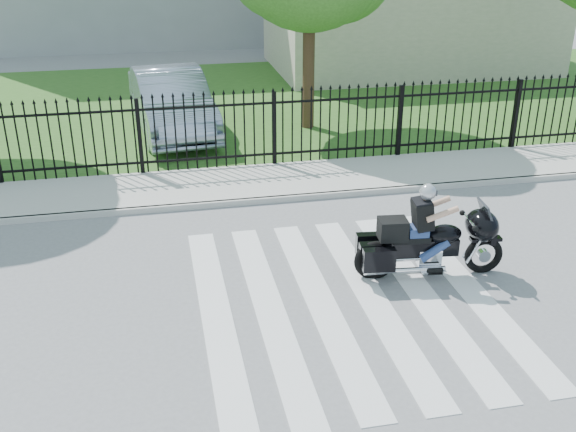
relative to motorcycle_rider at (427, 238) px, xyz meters
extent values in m
plane|color=slate|center=(-1.46, -0.52, -0.67)|extent=(120.00, 120.00, 0.00)
cube|color=#ADAAA3|center=(-1.46, 4.48, -0.61)|extent=(40.00, 2.00, 0.12)
cube|color=#ADAAA3|center=(-1.46, 3.48, -0.61)|extent=(40.00, 0.12, 0.12)
cube|color=#2B531C|center=(-1.46, 11.48, -0.66)|extent=(40.00, 12.00, 0.02)
cube|color=black|center=(-1.46, 5.48, -0.32)|extent=(26.00, 0.04, 0.05)
cube|color=black|center=(-1.46, 5.48, 0.88)|extent=(26.00, 0.04, 0.05)
cylinder|color=#382316|center=(0.04, 8.48, 1.41)|extent=(0.32, 0.32, 4.16)
cube|color=beige|center=(5.54, 15.48, 1.08)|extent=(10.00, 6.00, 3.50)
torus|color=black|center=(0.98, -0.10, -0.36)|extent=(0.65, 0.19, 0.64)
torus|color=black|center=(-0.83, 0.08, -0.36)|extent=(0.69, 0.21, 0.68)
cube|color=black|center=(-0.09, 0.01, -0.16)|extent=(1.23, 0.35, 0.28)
ellipsoid|color=black|center=(0.28, -0.03, 0.06)|extent=(0.61, 0.43, 0.31)
cube|color=black|center=(-0.27, 0.03, 0.02)|extent=(0.63, 0.36, 0.09)
cube|color=silver|center=(0.05, -0.01, -0.32)|extent=(0.40, 0.32, 0.28)
ellipsoid|color=black|center=(0.89, -0.09, 0.19)|extent=(0.57, 0.72, 0.50)
cube|color=black|center=(-0.57, 0.06, 0.19)|extent=(0.48, 0.40, 0.33)
cube|color=navy|center=(-0.16, 0.02, 0.13)|extent=(0.34, 0.31, 0.17)
sphere|color=#B2B3BA|center=(-0.05, 0.01, 0.80)|extent=(0.27, 0.27, 0.27)
imported|color=#909CB5|center=(-3.63, 8.75, 0.18)|extent=(2.30, 5.18, 1.65)
camera|label=1|loc=(-4.14, -9.03, 4.76)|focal=42.00mm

